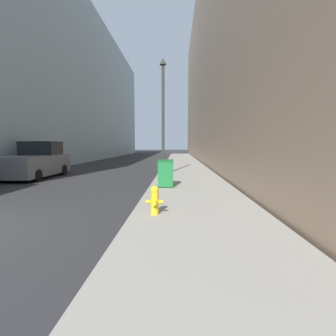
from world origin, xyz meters
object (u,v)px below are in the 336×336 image
(trash_bin, at_px, (166,173))
(lamppost, at_px, (163,113))
(pickup_truck, at_px, (35,162))
(fire_hydrant, at_px, (155,199))

(trash_bin, relative_size, lamppost, 0.17)
(trash_bin, height_order, pickup_truck, pickup_truck)
(trash_bin, height_order, lamppost, lamppost)
(fire_hydrant, relative_size, trash_bin, 0.64)
(fire_hydrant, bearing_deg, pickup_truck, 132.24)
(lamppost, height_order, pickup_truck, lamppost)
(lamppost, bearing_deg, fire_hydrant, -88.34)
(trash_bin, bearing_deg, pickup_truck, 152.40)
(pickup_truck, bearing_deg, lamppost, 2.21)
(fire_hydrant, relative_size, pickup_truck, 0.14)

